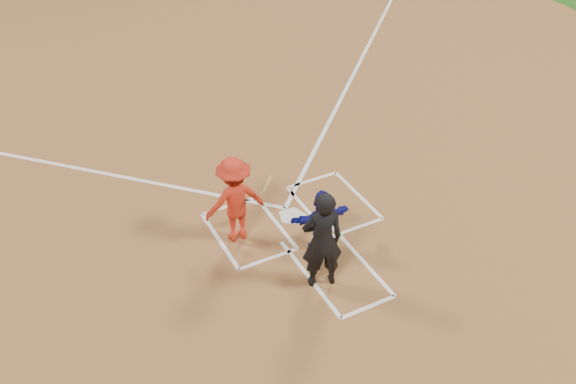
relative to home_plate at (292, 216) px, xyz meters
name	(u,v)px	position (x,y,z in m)	size (l,w,h in m)	color
ground	(292,217)	(0.00, 0.00, -0.02)	(120.00, 120.00, 0.00)	#194912
home_plate_dirt	(188,93)	(0.00, 6.00, -0.01)	(28.00, 28.00, 0.01)	brown
home_plate	(292,216)	(0.00, 0.00, 0.00)	(0.60, 0.60, 0.02)	silver
catcher	(322,220)	(0.08, -1.05, 0.63)	(1.18, 0.38, 1.27)	#121393
umpire	(322,240)	(-0.42, -1.89, 0.98)	(0.72, 0.47, 1.98)	black
chalk_markings	(197,104)	(0.00, 5.29, -0.01)	(28.35, 17.32, 0.01)	white
batter_at_plate	(235,200)	(-1.24, -0.05, 0.89)	(1.48, 0.87, 1.79)	red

